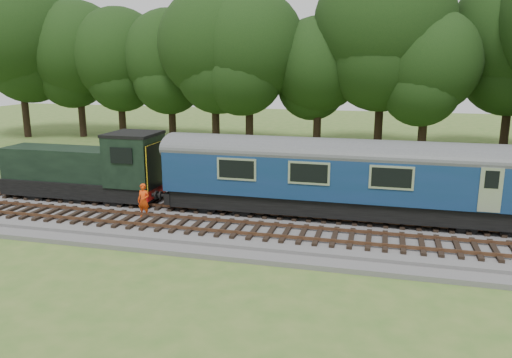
# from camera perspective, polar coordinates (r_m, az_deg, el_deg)

# --- Properties ---
(ground) EXTENTS (120.00, 120.00, 0.00)m
(ground) POSITION_cam_1_polar(r_m,az_deg,el_deg) (23.88, -0.77, -5.43)
(ground) COLOR #426A27
(ground) RESTS_ON ground
(ballast) EXTENTS (70.00, 7.00, 0.35)m
(ballast) POSITION_cam_1_polar(r_m,az_deg,el_deg) (23.82, -0.78, -5.03)
(ballast) COLOR #4C4C4F
(ballast) RESTS_ON ground
(track_north) EXTENTS (67.20, 2.40, 0.21)m
(track_north) POSITION_cam_1_polar(r_m,az_deg,el_deg) (25.04, 0.06, -3.54)
(track_north) COLOR black
(track_north) RESTS_ON ballast
(track_south) EXTENTS (67.20, 2.40, 0.21)m
(track_south) POSITION_cam_1_polar(r_m,az_deg,el_deg) (22.29, -1.86, -5.69)
(track_south) COLOR black
(track_south) RESTS_ON ballast
(fence) EXTENTS (64.00, 0.12, 1.00)m
(fence) POSITION_cam_1_polar(r_m,az_deg,el_deg) (28.05, 1.63, -2.58)
(fence) COLOR #6B6054
(fence) RESTS_ON ground
(tree_line) EXTENTS (70.00, 8.00, 18.00)m
(tree_line) POSITION_cam_1_polar(r_m,az_deg,el_deg) (44.88, 6.61, 3.34)
(tree_line) COLOR black
(tree_line) RESTS_ON ground
(dmu_railcar) EXTENTS (18.05, 2.86, 3.88)m
(dmu_railcar) POSITION_cam_1_polar(r_m,az_deg,el_deg) (23.80, 10.87, 0.78)
(dmu_railcar) COLOR black
(dmu_railcar) RESTS_ON ground
(shunter_loco) EXTENTS (8.91, 2.60, 3.38)m
(shunter_loco) POSITION_cam_1_polar(r_m,az_deg,el_deg) (28.37, -18.50, 1.02)
(shunter_loco) COLOR black
(shunter_loco) RESTS_ON ground
(worker) EXTENTS (0.62, 0.43, 1.65)m
(worker) POSITION_cam_1_polar(r_m,az_deg,el_deg) (24.48, -12.73, -2.41)
(worker) COLOR #EA400C
(worker) RESTS_ON ballast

